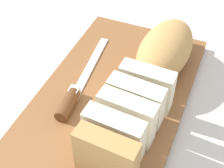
% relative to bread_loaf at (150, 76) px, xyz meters
% --- Properties ---
extents(ground_plane, '(3.00, 3.00, 0.00)m').
position_rel_bread_loaf_xyz_m(ground_plane, '(0.03, -0.06, -0.06)').
color(ground_plane, beige).
extents(cutting_board, '(0.47, 0.27, 0.02)m').
position_rel_bread_loaf_xyz_m(cutting_board, '(0.03, -0.06, -0.05)').
color(cutting_board, brown).
rests_on(cutting_board, ground_plane).
extents(bread_loaf, '(0.39, 0.12, 0.09)m').
position_rel_bread_loaf_xyz_m(bread_loaf, '(0.00, 0.00, 0.00)').
color(bread_loaf, tan).
rests_on(bread_loaf, cutting_board).
extents(bread_knife, '(0.25, 0.04, 0.02)m').
position_rel_bread_loaf_xyz_m(bread_knife, '(0.07, -0.13, -0.03)').
color(bread_knife, silver).
rests_on(bread_knife, cutting_board).
extents(crumb_near_knife, '(0.01, 0.01, 0.01)m').
position_rel_bread_loaf_xyz_m(crumb_near_knife, '(-0.04, -0.06, -0.04)').
color(crumb_near_knife, tan).
rests_on(crumb_near_knife, cutting_board).
extents(crumb_near_loaf, '(0.01, 0.01, 0.01)m').
position_rel_bread_loaf_xyz_m(crumb_near_loaf, '(-0.02, -0.03, -0.04)').
color(crumb_near_loaf, tan).
rests_on(crumb_near_loaf, cutting_board).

